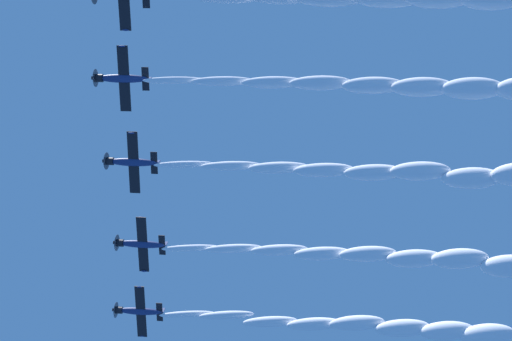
# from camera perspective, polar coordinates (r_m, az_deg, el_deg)

# --- Properties ---
(airplane_left_wingman) EXTENTS (9.50, 8.54, 2.65)m
(airplane_left_wingman) POSITION_cam_1_polar(r_m,az_deg,el_deg) (91.11, -12.44, 8.35)
(airplane_left_wingman) COLOR navy
(airplane_right_wingman) EXTENTS (9.50, 8.53, 2.79)m
(airplane_right_wingman) POSITION_cam_1_polar(r_m,az_deg,el_deg) (92.96, -11.57, 0.78)
(airplane_right_wingman) COLOR navy
(airplane_outer_left) EXTENTS (9.50, 8.53, 2.69)m
(airplane_outer_left) POSITION_cam_1_polar(r_m,az_deg,el_deg) (98.70, -10.75, -6.72)
(airplane_outer_left) COLOR navy
(airplane_outer_right) EXTENTS (9.50, 8.54, 2.59)m
(airplane_outer_right) POSITION_cam_1_polar(r_m,az_deg,el_deg) (104.82, -10.90, -12.71)
(airplane_outer_right) COLOR navy
(smoke_trail_left_wingman) EXTENTS (19.47, 55.49, 7.72)m
(smoke_trail_left_wingman) POSITION_cam_1_polar(r_m,az_deg,el_deg) (87.86, 15.00, 7.56)
(smoke_trail_left_wingman) COLOR white
(smoke_trail_right_wingman) EXTENTS (19.76, 54.75, 8.06)m
(smoke_trail_right_wingman) POSITION_cam_1_polar(r_m,az_deg,el_deg) (90.19, 14.94, -0.21)
(smoke_trail_right_wingman) COLOR white
(smoke_trail_outer_left) EXTENTS (19.19, 55.12, 8.20)m
(smoke_trail_outer_left) POSITION_cam_1_polar(r_m,az_deg,el_deg) (96.15, 14.30, -7.90)
(smoke_trail_outer_left) COLOR white
(smoke_trail_outer_right) EXTENTS (18.79, 54.66, 7.82)m
(smoke_trail_outer_right) POSITION_cam_1_polar(r_m,az_deg,el_deg) (102.16, 13.12, -14.07)
(smoke_trail_outer_right) COLOR white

